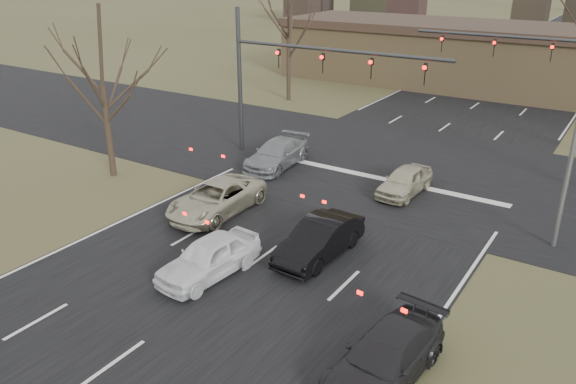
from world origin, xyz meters
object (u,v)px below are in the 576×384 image
object	(u,v)px
car_black_hatch	(320,239)
mast_arm_far	(556,62)
streetlight_right_near	(576,105)
car_grey_ahead	(277,154)
mast_arm_near	(289,68)
car_silver_suv	(217,198)
car_charcoal_sedan	(385,357)
car_white_sedan	(209,257)
building	(528,60)
car_silver_ahead	(405,181)

from	to	relation	value
car_black_hatch	mast_arm_far	bearing A→B (deg)	78.79
streetlight_right_near	car_grey_ahead	xyz separation A→B (m)	(-13.97, 1.72, -4.89)
streetlight_right_near	car_grey_ahead	size ratio (longest dim) A/B	2.08
mast_arm_near	streetlight_right_near	bearing A→B (deg)	-12.05
mast_arm_near	mast_arm_far	distance (m)	15.17
streetlight_right_near	car_silver_suv	xyz separation A→B (m)	(-12.82, -4.70, -4.89)
car_grey_ahead	mast_arm_near	bearing A→B (deg)	88.65
streetlight_right_near	car_charcoal_sedan	xyz separation A→B (m)	(-2.32, -10.46, -4.93)
mast_arm_near	car_grey_ahead	xyz separation A→B (m)	(0.08, -1.28, -4.37)
mast_arm_far	car_white_sedan	xyz separation A→B (m)	(-7.02, -21.93, -4.31)
streetlight_right_near	mast_arm_far	bearing A→B (deg)	101.47
building	car_silver_ahead	bearing A→B (deg)	-89.83
car_black_hatch	car_silver_ahead	distance (m)	7.49
building	car_silver_ahead	world-z (taller)	building
streetlight_right_near	car_silver_suv	distance (m)	14.50
car_silver_suv	car_grey_ahead	world-z (taller)	car_silver_suv
building	car_silver_suv	distance (m)	33.30
streetlight_right_near	car_white_sedan	xyz separation A→B (m)	(-9.66, -8.93, -4.88)
car_silver_suv	car_white_sedan	size ratio (longest dim) A/B	1.21
mast_arm_far	car_silver_suv	xyz separation A→B (m)	(-10.18, -17.70, -4.32)
car_black_hatch	car_grey_ahead	distance (m)	10.10
car_silver_suv	car_black_hatch	world-z (taller)	car_black_hatch
car_silver_suv	mast_arm_far	bearing A→B (deg)	59.23
streetlight_right_near	car_silver_suv	world-z (taller)	streetlight_right_near
mast_arm_far	car_black_hatch	bearing A→B (deg)	-103.39
mast_arm_near	car_black_hatch	distance (m)	11.94
car_silver_suv	car_white_sedan	distance (m)	5.28
mast_arm_far	car_white_sedan	bearing A→B (deg)	-107.75
mast_arm_near	streetlight_right_near	xyz separation A→B (m)	(14.05, -3.00, 0.51)
mast_arm_far	car_black_hatch	world-z (taller)	mast_arm_far
mast_arm_far	car_silver_suv	world-z (taller)	mast_arm_far
mast_arm_far	car_grey_ahead	bearing A→B (deg)	-135.14
mast_arm_far	car_black_hatch	distance (m)	19.66
building	car_grey_ahead	distance (m)	27.31
mast_arm_far	car_charcoal_sedan	size ratio (longest dim) A/B	2.46
car_grey_ahead	mast_arm_far	bearing A→B (deg)	40.04
streetlight_right_near	car_black_hatch	world-z (taller)	streetlight_right_near
car_grey_ahead	car_white_sedan	bearing A→B (deg)	-72.75
car_charcoal_sedan	mast_arm_near	bearing A→B (deg)	136.76
car_charcoal_sedan	car_silver_ahead	world-z (taller)	car_charcoal_sedan
streetlight_right_near	car_silver_ahead	size ratio (longest dim) A/B	2.60
streetlight_right_near	car_white_sedan	size ratio (longest dim) A/B	2.41
mast_arm_near	car_white_sedan	bearing A→B (deg)	-69.78
car_white_sedan	mast_arm_near	bearing A→B (deg)	115.59
car_black_hatch	car_silver_ahead	bearing A→B (deg)	89.63
car_black_hatch	car_grey_ahead	bearing A→B (deg)	135.23
building	mast_arm_far	distance (m)	15.75
car_silver_suv	car_black_hatch	bearing A→B (deg)	-10.35
car_silver_suv	car_charcoal_sedan	xyz separation A→B (m)	(10.50, -5.76, -0.04)
streetlight_right_near	car_silver_suv	bearing A→B (deg)	-159.87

